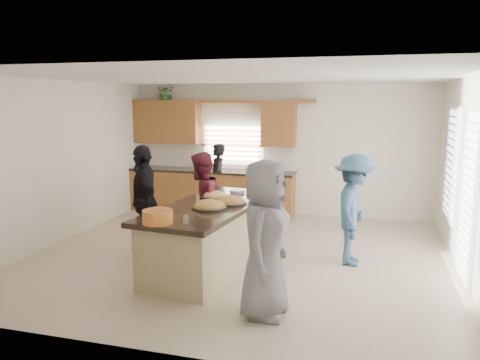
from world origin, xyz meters
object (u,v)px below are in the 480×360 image
(woman_left_mid, at_px, (201,204))
(woman_left_front, at_px, (144,200))
(island, at_px, (210,237))
(salad_bowl, at_px, (158,216))
(woman_left_back, at_px, (217,179))
(woman_right_front, at_px, (265,239))
(woman_right_back, at_px, (354,210))

(woman_left_mid, bearing_deg, woman_left_front, -74.06)
(island, distance_m, salad_bowl, 1.34)
(salad_bowl, distance_m, woman_left_back, 4.40)
(woman_left_back, distance_m, woman_right_front, 4.96)
(woman_left_front, relative_size, woman_right_front, 0.97)
(salad_bowl, relative_size, woman_right_front, 0.21)
(salad_bowl, xyz_separation_m, woman_right_front, (1.40, -0.16, -0.13))
(woman_left_front, xyz_separation_m, woman_right_back, (3.25, 0.42, -0.04))
(woman_left_back, relative_size, woman_left_mid, 0.93)
(woman_right_front, bearing_deg, woman_right_back, -20.72)
(island, xyz_separation_m, woman_left_front, (-1.21, 0.28, 0.43))
(woman_right_back, bearing_deg, woman_left_mid, 97.73)
(woman_left_front, xyz_separation_m, woman_right_front, (2.33, -1.62, 0.02))
(salad_bowl, bearing_deg, island, 76.82)
(island, relative_size, woman_left_front, 1.59)
(island, relative_size, woman_right_front, 1.55)
(island, relative_size, woman_right_back, 1.67)
(woman_left_mid, relative_size, woman_right_front, 0.91)
(woman_left_back, relative_size, woman_right_front, 0.84)
(woman_left_mid, bearing_deg, salad_bowl, 0.99)
(salad_bowl, distance_m, woman_left_front, 1.74)
(woman_left_back, xyz_separation_m, woman_right_front, (2.06, -4.51, 0.14))
(woman_left_back, xyz_separation_m, woman_left_mid, (0.59, -2.62, 0.06))
(island, xyz_separation_m, woman_right_front, (1.12, -1.33, 0.46))
(salad_bowl, height_order, woman_left_mid, woman_left_mid)
(island, xyz_separation_m, woman_right_back, (2.03, 0.71, 0.39))
(woman_left_back, relative_size, woman_left_front, 0.87)
(woman_left_back, bearing_deg, woman_right_front, 3.43)
(island, bearing_deg, woman_left_back, 113.07)
(island, distance_m, woman_left_mid, 0.75)
(woman_left_back, height_order, woman_left_mid, woman_left_mid)
(salad_bowl, height_order, woman_left_front, woman_left_front)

